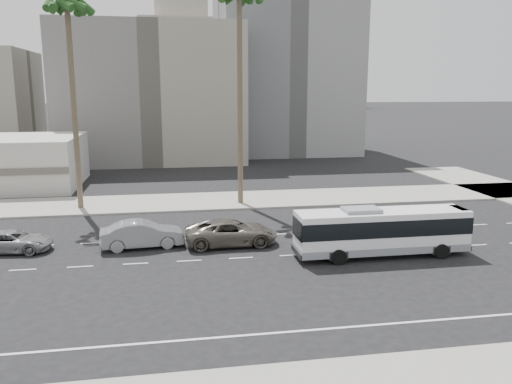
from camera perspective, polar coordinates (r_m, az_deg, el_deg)
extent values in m
plane|color=black|center=(31.39, 9.31, -6.69)|extent=(700.00, 700.00, 0.00)
cube|color=gray|center=(45.80, 3.07, -0.71)|extent=(120.00, 7.00, 0.15)
cube|color=slate|center=(73.21, -11.47, 10.64)|extent=(24.00, 18.00, 18.00)
cube|color=slate|center=(82.22, 3.04, 13.69)|extent=(20.00, 20.00, 26.00)
cube|color=#BAB29C|center=(278.56, -8.23, 13.80)|extent=(42.00, 42.00, 44.00)
cube|color=slate|center=(265.16, 2.48, 16.85)|extent=(26.00, 26.00, 70.00)
cube|color=slate|center=(299.74, 6.07, 15.21)|extent=(22.00, 22.00, 60.00)
cube|color=white|center=(30.92, 13.84, -4.10)|extent=(10.16, 2.23, 2.28)
cube|color=black|center=(30.85, 13.87, -3.55)|extent=(10.22, 2.29, 0.96)
cube|color=gray|center=(31.20, 13.75, -5.88)|extent=(10.18, 2.27, 0.44)
cube|color=gray|center=(30.13, 11.65, -2.00)|extent=(2.10, 1.40, 0.26)
cube|color=#262628|center=(32.88, 21.66, -1.86)|extent=(0.53, 1.58, 0.26)
cylinder|color=black|center=(31.70, 19.96, -6.23)|extent=(0.88, 0.26, 0.88)
cylinder|color=black|center=(33.58, 18.09, -5.13)|extent=(0.88, 0.26, 0.88)
cylinder|color=black|center=(29.20, 9.19, -7.17)|extent=(0.88, 0.26, 0.88)
cylinder|color=black|center=(31.23, 7.87, -5.90)|extent=(0.88, 0.26, 0.88)
imported|color=#5A554C|center=(32.33, -2.77, -4.53)|extent=(2.75, 5.81, 1.60)
imported|color=gray|center=(32.53, -12.54, -4.62)|extent=(2.28, 5.25, 1.68)
imported|color=gray|center=(34.30, -25.51, -4.99)|extent=(2.56, 4.81, 1.29)
cylinder|color=brown|center=(42.74, -1.80, 9.81)|extent=(0.47, 0.47, 16.98)
cylinder|color=brown|center=(43.34, -19.58, 8.42)|extent=(0.50, 0.50, 15.81)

